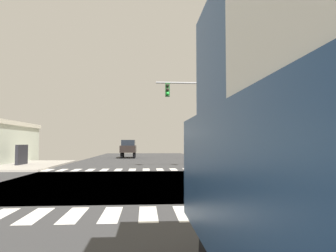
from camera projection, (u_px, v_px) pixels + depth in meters
The scene contains 7 objects.
ground at pixel (142, 182), 15.94m from camera, with size 90.00×90.00×0.05m.
sidewalk_corner_ne at pixel (287, 164), 28.83m from camera, with size 12.00×12.00×0.14m.
crosswalk_near at pixel (130, 214), 8.65m from camera, with size 13.50×2.00×0.01m.
crosswalk_far at pixel (139, 170), 23.19m from camera, with size 13.50×2.00×0.01m.
traffic_signal_mast at pixel (215, 101), 24.20m from camera, with size 7.39×0.55×6.89m.
street_lamp at pixel (217, 119), 34.86m from camera, with size 1.78×0.32×7.53m.
suv_queued_2 at pixel (128, 147), 41.69m from camera, with size 1.96×4.60×2.34m.
Camera 1 is at (0.15, -16.12, 1.93)m, focal length 34.10 mm.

